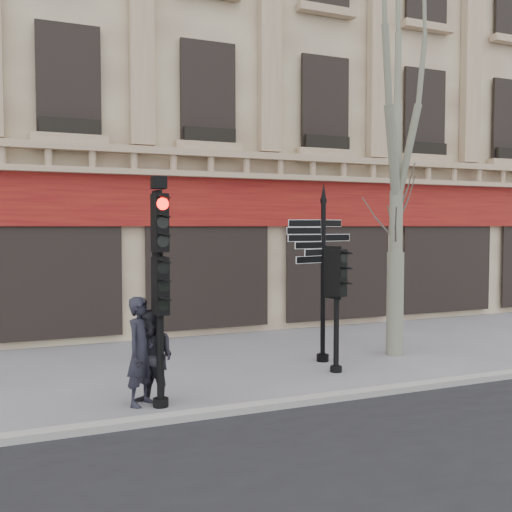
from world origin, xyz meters
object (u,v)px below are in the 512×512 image
at_px(fingerpost, 323,242).
at_px(traffic_signal_main, 160,262).
at_px(plane_tree, 398,72).
at_px(pedestrian_b, 153,358).
at_px(pedestrian_a, 141,351).
at_px(traffic_signal_secondary, 337,287).

relative_size(fingerpost, traffic_signal_main, 1.04).
bearing_deg(fingerpost, plane_tree, -4.86).
bearing_deg(pedestrian_b, plane_tree, 66.18).
bearing_deg(plane_tree, pedestrian_a, -166.13).
bearing_deg(plane_tree, traffic_signal_secondary, -157.21).
relative_size(traffic_signal_main, traffic_signal_secondary, 1.50).
relative_size(fingerpost, plane_tree, 0.43).
height_order(fingerpost, pedestrian_b, fingerpost).
relative_size(pedestrian_a, pedestrian_b, 1.14).
distance_m(fingerpost, pedestrian_a, 4.83).
bearing_deg(fingerpost, traffic_signal_secondary, -104.96).
bearing_deg(pedestrian_b, fingerpost, 73.16).
xyz_separation_m(traffic_signal_main, pedestrian_b, (-0.09, 0.12, -1.58)).
distance_m(traffic_signal_secondary, pedestrian_a, 4.19).
height_order(traffic_signal_main, plane_tree, plane_tree).
relative_size(traffic_signal_secondary, plane_tree, 0.27).
bearing_deg(plane_tree, pedestrian_b, -164.88).
distance_m(traffic_signal_secondary, pedestrian_b, 4.06).
bearing_deg(pedestrian_a, traffic_signal_main, -82.79).
bearing_deg(traffic_signal_main, pedestrian_a, 134.75).
relative_size(fingerpost, pedestrian_a, 2.17).
bearing_deg(fingerpost, pedestrian_a, -162.99).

